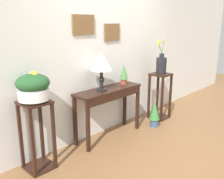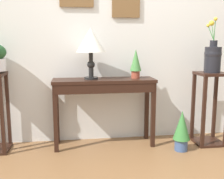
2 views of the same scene
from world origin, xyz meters
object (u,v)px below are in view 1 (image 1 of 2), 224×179
(potted_plant_on_console, at_px, (124,73))
(pedestal_stand_left, at_px, (37,136))
(table_lamp, at_px, (101,63))
(planter_bowl_wide_left, at_px, (33,87))
(potted_plant_floor, at_px, (155,113))
(flower_vase_tall_right, at_px, (161,63))
(pedestal_stand_right, at_px, (160,96))
(console_table, at_px, (109,97))

(potted_plant_on_console, xyz_separation_m, pedestal_stand_left, (-1.58, -0.03, -0.52))
(table_lamp, bearing_deg, pedestal_stand_left, -179.63)
(planter_bowl_wide_left, distance_m, potted_plant_floor, 2.19)
(pedestal_stand_left, distance_m, flower_vase_tall_right, 2.50)
(table_lamp, xyz_separation_m, pedestal_stand_right, (1.35, -0.12, -0.76))
(console_table, relative_size, pedestal_stand_right, 1.35)
(table_lamp, relative_size, pedestal_stand_right, 0.66)
(potted_plant_floor, bearing_deg, pedestal_stand_left, 172.07)
(potted_plant_on_console, height_order, pedestal_stand_left, potted_plant_on_console)
(table_lamp, bearing_deg, planter_bowl_wide_left, -179.64)
(planter_bowl_wide_left, height_order, pedestal_stand_right, planter_bowl_wide_left)
(table_lamp, distance_m, potted_plant_floor, 1.37)
(console_table, relative_size, potted_plant_on_console, 3.48)
(table_lamp, relative_size, planter_bowl_wide_left, 1.47)
(pedestal_stand_left, bearing_deg, flower_vase_tall_right, -2.61)
(planter_bowl_wide_left, distance_m, flower_vase_tall_right, 2.43)
(table_lamp, bearing_deg, pedestal_stand_right, -5.00)
(pedestal_stand_left, height_order, flower_vase_tall_right, flower_vase_tall_right)
(console_table, bearing_deg, flower_vase_tall_right, -4.54)
(console_table, height_order, pedestal_stand_right, pedestal_stand_right)
(potted_plant_on_console, height_order, flower_vase_tall_right, flower_vase_tall_right)
(pedestal_stand_right, bearing_deg, console_table, 175.41)
(table_lamp, height_order, pedestal_stand_left, table_lamp)
(pedestal_stand_left, relative_size, flower_vase_tall_right, 1.42)
(flower_vase_tall_right, xyz_separation_m, potted_plant_floor, (-0.40, -0.17, -0.78))
(console_table, height_order, pedestal_stand_left, pedestal_stand_left)
(planter_bowl_wide_left, relative_size, flower_vase_tall_right, 0.62)
(planter_bowl_wide_left, bearing_deg, potted_plant_floor, -7.94)
(potted_plant_on_console, bearing_deg, potted_plant_floor, -34.32)
(console_table, height_order, potted_plant_floor, console_table)
(console_table, xyz_separation_m, pedestal_stand_right, (1.21, -0.10, -0.22))
(console_table, xyz_separation_m, pedestal_stand_left, (-1.21, 0.01, -0.21))
(table_lamp, distance_m, flower_vase_tall_right, 1.37)
(console_table, bearing_deg, table_lamp, 171.47)
(table_lamp, height_order, potted_plant_floor, table_lamp)
(pedestal_stand_left, xyz_separation_m, planter_bowl_wide_left, (0.00, 0.00, 0.60))
(potted_plant_on_console, bearing_deg, pedestal_stand_right, -9.18)
(pedestal_stand_right, xyz_separation_m, flower_vase_tall_right, (-0.00, 0.00, 0.60))
(table_lamp, relative_size, pedestal_stand_left, 0.65)
(table_lamp, height_order, pedestal_stand_right, table_lamp)
(flower_vase_tall_right, bearing_deg, pedestal_stand_right, -82.41)
(table_lamp, height_order, planter_bowl_wide_left, table_lamp)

